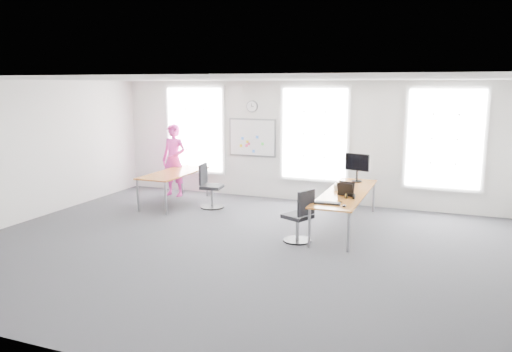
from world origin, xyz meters
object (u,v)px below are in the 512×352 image
at_px(chair_left, 209,189).
at_px(person, 174,160).
at_px(desk_left, 174,175).
at_px(headphones, 350,196).
at_px(desk_right, 346,194).
at_px(monitor, 357,165).
at_px(keyboard, 327,203).
at_px(chair_right, 300,219).

xyz_separation_m(chair_left, person, (-1.45, 0.84, 0.48)).
bearing_deg(desk_left, headphones, -14.11).
bearing_deg(desk_right, monitor, 89.76).
height_order(desk_right, keyboard, keyboard).
bearing_deg(monitor, person, -168.03).
relative_size(chair_left, headphones, 5.47).
xyz_separation_m(chair_left, monitor, (3.36, 0.64, 0.67)).
distance_m(chair_right, headphones, 1.09).
bearing_deg(headphones, desk_left, 165.42).
height_order(person, keyboard, person).
relative_size(chair_left, keyboard, 2.22).
bearing_deg(desk_left, chair_left, -2.90).
bearing_deg(headphones, chair_right, -140.20).
height_order(desk_left, person, person).
relative_size(person, monitor, 2.98).
xyz_separation_m(chair_right, keyboard, (0.49, 0.10, 0.32)).
bearing_deg(desk_right, desk_left, 172.60).
bearing_deg(chair_left, desk_right, -106.01).
distance_m(chair_right, chair_left, 3.27).
xyz_separation_m(desk_right, desk_left, (-4.34, 0.56, 0.02)).
distance_m(chair_right, person, 4.97).
relative_size(desk_right, desk_left, 1.43).
bearing_deg(chair_right, chair_left, -97.72).
distance_m(chair_left, keyboard, 3.66).
height_order(desk_left, keyboard, desk_left).
bearing_deg(monitor, headphones, -69.80).
relative_size(desk_right, chair_left, 2.93).
xyz_separation_m(desk_right, monitor, (0.00, 1.16, 0.43)).
distance_m(desk_left, chair_right, 4.16).
xyz_separation_m(person, monitor, (4.81, -0.19, 0.19)).
height_order(chair_right, keyboard, chair_right).
xyz_separation_m(desk_left, chair_left, (0.98, -0.05, -0.26)).
bearing_deg(person, headphones, -17.26).
xyz_separation_m(chair_right, chair_left, (-2.76, 1.76, 0.02)).
bearing_deg(monitor, desk_right, -75.96).
relative_size(desk_right, monitor, 4.88).
xyz_separation_m(headphones, monitor, (-0.18, 1.73, 0.33)).
xyz_separation_m(desk_right, keyboard, (-0.11, -1.14, 0.06)).
xyz_separation_m(keyboard, monitor, (0.12, 2.30, 0.37)).
relative_size(desk_left, person, 1.14).
xyz_separation_m(desk_right, chair_left, (-3.36, 0.51, -0.24)).
bearing_deg(person, monitor, 1.52).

